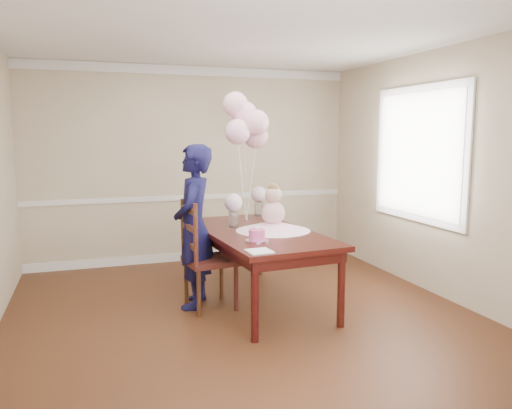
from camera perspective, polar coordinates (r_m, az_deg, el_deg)
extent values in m
cube|color=#351A0D|center=(4.91, -0.96, -13.18)|extent=(4.50, 5.00, 0.00)
cube|color=silver|center=(4.67, -1.05, 19.45)|extent=(4.50, 5.00, 0.02)
cube|color=tan|center=(7.01, -7.21, 4.49)|extent=(4.50, 0.02, 2.70)
cube|color=tan|center=(2.36, 17.71, -2.78)|extent=(4.50, 0.02, 2.70)
cube|color=tan|center=(5.69, 21.17, 3.20)|extent=(0.02, 5.00, 2.70)
cube|color=silver|center=(7.04, -7.13, 0.83)|extent=(4.50, 0.02, 0.07)
cube|color=silver|center=(7.04, -7.38, 14.94)|extent=(4.50, 0.02, 0.12)
cube|color=silver|center=(7.20, -7.01, -5.82)|extent=(4.50, 0.02, 0.12)
cube|color=white|center=(6.06, 18.08, 5.50)|extent=(0.02, 1.66, 1.56)
cube|color=silver|center=(6.05, 17.95, 5.51)|extent=(0.01, 1.50, 1.40)
cube|color=black|center=(5.24, 0.18, -3.28)|extent=(1.19, 2.14, 0.05)
cube|color=black|center=(5.26, 0.18, -4.11)|extent=(1.08, 2.03, 0.10)
cylinder|color=black|center=(4.33, -0.13, -11.02)|extent=(0.08, 0.08, 0.72)
cylinder|color=black|center=(4.72, 9.73, -9.52)|extent=(0.08, 0.08, 0.72)
cylinder|color=black|center=(6.06, -7.18, -5.54)|extent=(0.08, 0.08, 0.72)
cylinder|color=black|center=(6.34, 0.39, -4.86)|extent=(0.08, 0.08, 0.72)
cone|color=#FAB8D4|center=(5.24, 1.96, -2.42)|extent=(0.84, 0.84, 0.10)
sphere|color=pink|center=(5.22, 1.97, -0.98)|extent=(0.25, 0.25, 0.25)
sphere|color=#CCA48C|center=(5.19, 1.98, 1.16)|extent=(0.18, 0.18, 0.18)
sphere|color=brown|center=(5.19, 1.98, 1.84)|extent=(0.12, 0.12, 0.12)
cylinder|color=#B7B7BB|center=(4.74, 0.11, -4.13)|extent=(0.24, 0.24, 0.01)
cylinder|color=#D64390|center=(4.73, 0.11, -3.47)|extent=(0.17, 0.17, 0.10)
sphere|color=white|center=(4.71, 0.11, -2.68)|extent=(0.03, 0.03, 0.03)
sphere|color=silver|center=(4.74, 0.35, -2.61)|extent=(0.03, 0.03, 0.03)
cylinder|color=white|center=(5.45, -2.60, -1.70)|extent=(0.11, 0.11, 0.16)
sphere|color=beige|center=(5.42, -2.61, 0.23)|extent=(0.20, 0.20, 0.20)
cylinder|color=silver|center=(6.17, 0.31, -0.54)|extent=(0.11, 0.11, 0.16)
sphere|color=beige|center=(6.14, 0.31, 1.17)|extent=(0.20, 0.20, 0.20)
cube|color=white|center=(4.31, 0.38, -5.36)|extent=(0.22, 0.22, 0.01)
cylinder|color=#B5B5B9|center=(5.79, -1.10, -1.84)|extent=(0.04, 0.04, 0.02)
sphere|color=#FFB4D1|center=(5.66, -2.10, 8.31)|extent=(0.29, 0.29, 0.29)
sphere|color=#FFB4C8|center=(5.70, 0.04, 9.35)|extent=(0.29, 0.29, 0.29)
sphere|color=#FFB4D5|center=(5.81, -1.32, 10.34)|extent=(0.29, 0.29, 0.29)
sphere|color=#FFB4CA|center=(5.80, -2.37, 11.36)|extent=(0.29, 0.29, 0.29)
sphere|color=#D99AA6|center=(5.84, -0.01, 7.81)|extent=(0.29, 0.29, 0.29)
cylinder|color=white|center=(5.71, -1.59, 2.41)|extent=(0.09, 0.01, 0.86)
cylinder|color=white|center=(5.72, -0.53, 2.94)|extent=(0.11, 0.05, 0.96)
cylinder|color=silver|center=(5.77, -1.21, 3.50)|extent=(0.02, 0.10, 1.07)
cylinder|color=white|center=(5.76, -1.72, 4.00)|extent=(0.09, 0.10, 1.17)
cylinder|color=white|center=(5.80, -0.55, 2.24)|extent=(0.14, 0.09, 0.80)
cube|color=#38130F|center=(5.14, -5.23, -6.42)|extent=(0.54, 0.54, 0.06)
cylinder|color=#321A0D|center=(4.97, -6.55, -10.06)|extent=(0.05, 0.05, 0.47)
cylinder|color=#36120E|center=(5.11, -2.29, -9.51)|extent=(0.05, 0.05, 0.47)
cylinder|color=#341D0E|center=(5.33, -7.98, -8.83)|extent=(0.05, 0.05, 0.47)
cylinder|color=#371C0F|center=(5.46, -3.97, -8.36)|extent=(0.05, 0.05, 0.47)
cylinder|color=#3A1710|center=(4.82, -6.90, -3.54)|extent=(0.05, 0.05, 0.62)
cylinder|color=#371C0F|center=(5.19, -8.33, -2.73)|extent=(0.05, 0.05, 0.62)
cube|color=#39190F|center=(5.03, -7.62, -4.60)|extent=(0.09, 0.44, 0.06)
cube|color=#36170E|center=(4.99, -7.65, -2.62)|extent=(0.09, 0.44, 0.06)
cube|color=#37200F|center=(4.96, -7.69, -0.62)|extent=(0.09, 0.44, 0.06)
imported|color=black|center=(5.15, -7.14, -2.50)|extent=(0.60, 0.72, 1.68)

